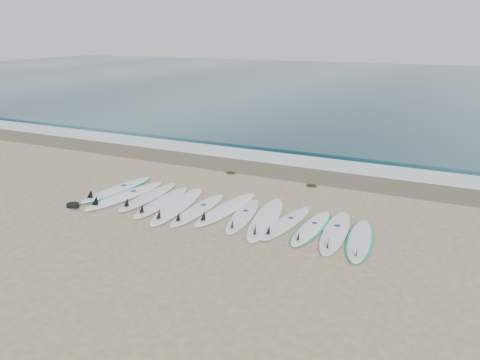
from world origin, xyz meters
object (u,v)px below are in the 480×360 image
at_px(surfboard_0, 116,189).
at_px(surfboard_12, 360,240).
at_px(surfboard_6, 225,209).
at_px(leash_coil, 73,205).

height_order(surfboard_0, surfboard_12, surfboard_0).
relative_size(surfboard_6, leash_coil, 6.10).
bearing_deg(surfboard_12, surfboard_6, 167.54).
bearing_deg(surfboard_6, surfboard_0, -175.82).
bearing_deg(surfboard_12, surfboard_0, 169.83).
bearing_deg(surfboard_0, surfboard_6, 4.10).
relative_size(surfboard_0, surfboard_12, 1.14).
bearing_deg(surfboard_12, leash_coil, -178.33).
bearing_deg(leash_coil, surfboard_6, 21.32).
height_order(surfboard_6, surfboard_12, surfboard_6).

